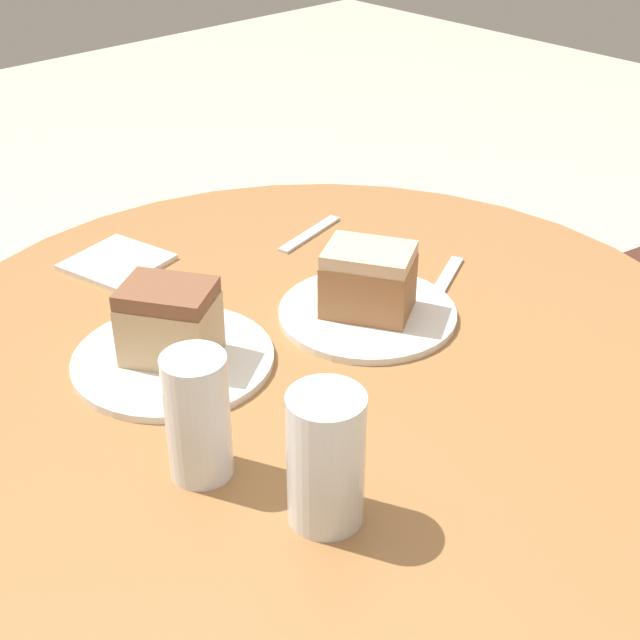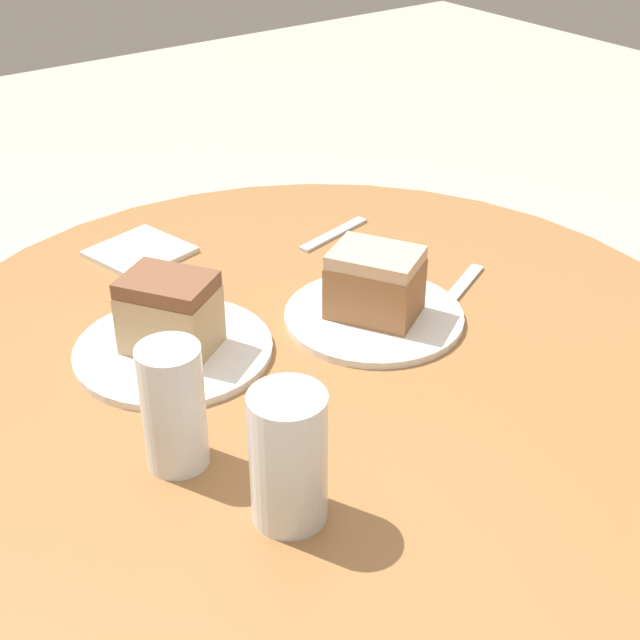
{
  "view_description": "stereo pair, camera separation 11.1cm",
  "coord_description": "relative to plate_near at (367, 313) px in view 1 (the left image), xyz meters",
  "views": [
    {
      "loc": [
        0.7,
        -0.65,
        1.34
      ],
      "look_at": [
        0.0,
        0.0,
        0.76
      ],
      "focal_mm": 50.0,
      "sensor_mm": 36.0,
      "label": 1
    },
    {
      "loc": [
        0.77,
        -0.56,
        1.34
      ],
      "look_at": [
        0.0,
        0.0,
        0.76
      ],
      "focal_mm": 50.0,
      "sensor_mm": 36.0,
      "label": 2
    }
  ],
  "objects": [
    {
      "name": "table",
      "position": [
        0.01,
        -0.1,
        -0.21
      ],
      "size": [
        1.07,
        1.07,
        0.72
      ],
      "color": "#9E6B3D",
      "rests_on": "ground_plane"
    },
    {
      "name": "plate_near",
      "position": [
        0.0,
        0.0,
        0.0
      ],
      "size": [
        0.24,
        0.24,
        0.01
      ],
      "color": "white",
      "rests_on": "table"
    },
    {
      "name": "plate_far",
      "position": [
        -0.09,
        -0.25,
        0.0
      ],
      "size": [
        0.25,
        0.25,
        0.01
      ],
      "color": "white",
      "rests_on": "table"
    },
    {
      "name": "cake_slice_near",
      "position": [
        0.0,
        0.0,
        0.05
      ],
      "size": [
        0.14,
        0.13,
        0.09
      ],
      "rotation": [
        0.0,
        0.0,
        2.1
      ],
      "color": "#9E6B42",
      "rests_on": "plate_near"
    },
    {
      "name": "cake_slice_far",
      "position": [
        -0.09,
        -0.25,
        0.05
      ],
      "size": [
        0.14,
        0.13,
        0.1
      ],
      "rotation": [
        0.0,
        0.0,
        5.29
      ],
      "color": "tan",
      "rests_on": "plate_far"
    },
    {
      "name": "glass_lemonade",
      "position": [
        0.1,
        -0.35,
        0.06
      ],
      "size": [
        0.07,
        0.07,
        0.14
      ],
      "color": "beige",
      "rests_on": "table"
    },
    {
      "name": "glass_water",
      "position": [
        0.24,
        -0.3,
        0.06
      ],
      "size": [
        0.08,
        0.08,
        0.14
      ],
      "color": "silver",
      "rests_on": "table"
    },
    {
      "name": "napkin_stack",
      "position": [
        -0.36,
        -0.17,
        -0.0
      ],
      "size": [
        0.15,
        0.15,
        0.01
      ],
      "rotation": [
        0.0,
        0.0,
        0.23
      ],
      "color": "silver",
      "rests_on": "table"
    },
    {
      "name": "fork",
      "position": [
        0.01,
        0.14,
        -0.0
      ],
      "size": [
        0.09,
        0.15,
        0.0
      ],
      "rotation": [
        0.0,
        0.0,
        2.01
      ],
      "color": "silver",
      "rests_on": "table"
    },
    {
      "name": "spoon",
      "position": [
        -0.24,
        0.11,
        -0.0
      ],
      "size": [
        0.05,
        0.15,
        0.0
      ],
      "rotation": [
        0.0,
        0.0,
        1.8
      ],
      "color": "silver",
      "rests_on": "table"
    }
  ]
}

